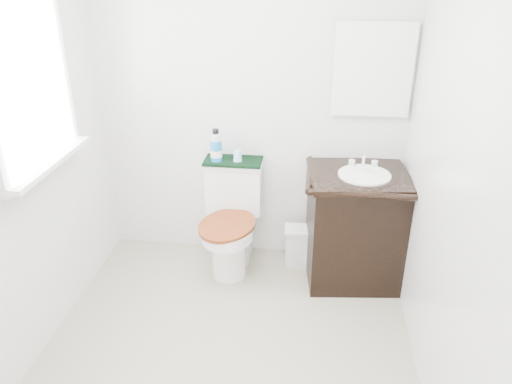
% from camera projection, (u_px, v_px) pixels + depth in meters
% --- Properties ---
extents(floor, '(2.40, 2.40, 0.00)m').
position_uv_depth(floor, '(226.00, 355.00, 2.95)').
color(floor, '#A39C83').
rests_on(floor, ground).
extents(wall_back, '(2.40, 0.00, 2.40)m').
position_uv_depth(wall_back, '(251.00, 102.00, 3.50)').
color(wall_back, silver).
rests_on(wall_back, ground).
extents(wall_front, '(2.40, 0.00, 2.40)m').
position_uv_depth(wall_front, '(138.00, 339.00, 1.36)').
color(wall_front, silver).
rests_on(wall_front, ground).
extents(wall_left, '(0.00, 2.40, 2.40)m').
position_uv_depth(wall_left, '(8.00, 158.00, 2.55)').
color(wall_left, silver).
rests_on(wall_left, ground).
extents(wall_right, '(0.00, 2.40, 2.40)m').
position_uv_depth(wall_right, '(453.00, 179.00, 2.31)').
color(wall_right, silver).
rests_on(wall_right, ground).
extents(window, '(0.02, 0.70, 0.90)m').
position_uv_depth(window, '(26.00, 79.00, 2.62)').
color(window, white).
rests_on(window, wall_left).
extents(mirror, '(0.50, 0.02, 0.60)m').
position_uv_depth(mirror, '(373.00, 70.00, 3.29)').
color(mirror, silver).
rests_on(mirror, wall_back).
extents(toilet, '(0.47, 0.66, 0.78)m').
position_uv_depth(toilet, '(232.00, 223.00, 3.68)').
color(toilet, white).
rests_on(toilet, floor).
extents(vanity, '(0.72, 0.64, 0.92)m').
position_uv_depth(vanity, '(355.00, 225.00, 3.49)').
color(vanity, black).
rests_on(vanity, floor).
extents(trash_bin, '(0.22, 0.18, 0.31)m').
position_uv_depth(trash_bin, '(299.00, 246.00, 3.76)').
color(trash_bin, silver).
rests_on(trash_bin, floor).
extents(towel, '(0.42, 0.22, 0.02)m').
position_uv_depth(towel, '(233.00, 161.00, 3.59)').
color(towel, black).
rests_on(towel, toilet).
extents(mouthwash_bottle, '(0.08, 0.08, 0.23)m').
position_uv_depth(mouthwash_bottle, '(216.00, 146.00, 3.53)').
color(mouthwash_bottle, blue).
rests_on(mouthwash_bottle, towel).
extents(cup, '(0.06, 0.06, 0.08)m').
position_uv_depth(cup, '(238.00, 156.00, 3.56)').
color(cup, '#9AD0FC').
rests_on(cup, towel).
extents(soap_bar, '(0.07, 0.05, 0.02)m').
position_uv_depth(soap_bar, '(353.00, 165.00, 3.42)').
color(soap_bar, teal).
rests_on(soap_bar, vanity).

